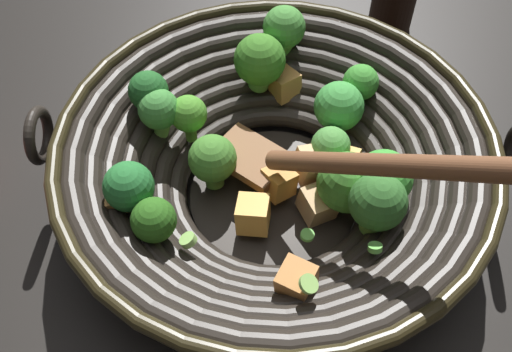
# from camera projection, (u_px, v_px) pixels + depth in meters

# --- Properties ---
(ground_plane) EXTENTS (4.00, 4.00, 0.00)m
(ground_plane) POSITION_uv_depth(u_px,v_px,m) (273.00, 200.00, 0.60)
(ground_plane) COLOR black
(wok) EXTENTS (0.44, 0.40, 0.24)m
(wok) POSITION_uv_depth(u_px,v_px,m) (276.00, 162.00, 0.55)
(wok) COLOR black
(wok) RESTS_ON ground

